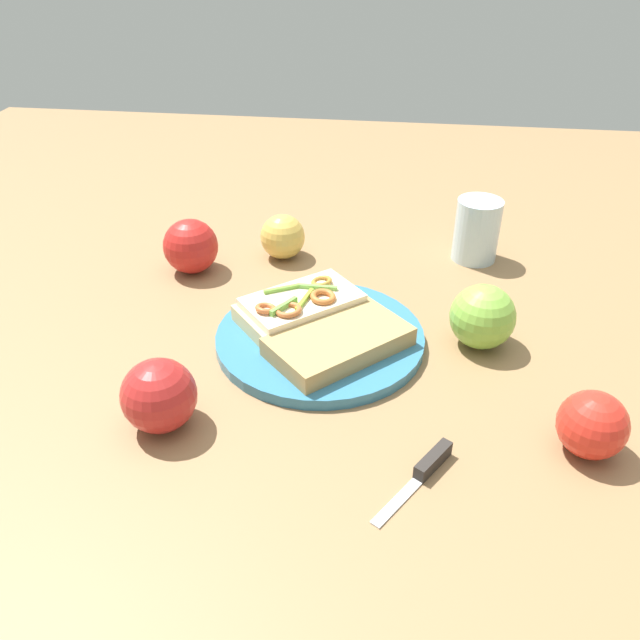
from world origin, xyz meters
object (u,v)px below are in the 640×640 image
apple_0 (592,425)px  knife (425,469)px  sandwich (302,307)px  drinking_glass (477,230)px  bread_slice_side (339,341)px  apple_1 (483,317)px  plate (320,338)px  apple_2 (159,395)px  apple_3 (191,246)px  apple_4 (283,237)px

apple_0 → knife: apple_0 is taller
sandwich → drinking_glass: (0.23, -0.24, 0.02)m
drinking_glass → bread_slice_side: bearing=148.4°
apple_0 → apple_1: (0.18, 0.10, 0.01)m
plate → apple_2: apple_2 is taller
apple_3 → apple_2: bearing=-168.2°
drinking_glass → apple_3: bearing=103.0°
apple_4 → knife: size_ratio=0.64×
sandwich → apple_0: apple_0 is taller
apple_3 → apple_4: size_ratio=1.17×
apple_4 → drinking_glass: drinking_glass is taller
apple_2 → knife: apple_2 is taller
knife → apple_0: bearing=141.7°
sandwich → drinking_glass: 0.33m
plate → sandwich: size_ratio=1.45×
apple_0 → drinking_glass: drinking_glass is taller
apple_2 → apple_4: size_ratio=1.15×
bread_slice_side → apple_3: 0.32m
apple_1 → bread_slice_side: bearing=108.2°
sandwich → apple_1: (-0.01, -0.23, 0.01)m
apple_3 → plate: bearing=-127.0°
knife → apple_4: bearing=-120.0°
sandwich → bread_slice_side: 0.08m
apple_0 → bread_slice_side: bearing=65.6°
bread_slice_side → drinking_glass: 0.35m
sandwich → knife: size_ratio=1.66×
drinking_glass → plate: bearing=141.5°
apple_1 → plate: bearing=97.1°
apple_1 → apple_2: size_ratio=1.02×
apple_0 → apple_2: (-0.02, 0.45, 0.00)m
sandwich → bread_slice_side: sandwich is taller
apple_0 → knife: 0.18m
sandwich → knife: (-0.24, -0.16, -0.02)m
apple_4 → drinking_glass: (0.04, -0.30, 0.01)m
apple_0 → apple_3: size_ratio=0.86×
drinking_glass → knife: size_ratio=0.88×
apple_1 → sandwich: bearing=88.4°
apple_1 → drinking_glass: 0.24m
apple_2 → apple_4: (0.40, -0.06, -0.01)m
apple_0 → apple_3: (0.32, 0.52, 0.01)m
bread_slice_side → knife: (-0.18, -0.11, -0.02)m
sandwich → drinking_glass: drinking_glass is taller
knife → plate: bearing=-114.6°
apple_0 → apple_3: apple_3 is taller
drinking_glass → apple_4: bearing=96.8°
bread_slice_side → apple_2: bearing=175.2°
apple_4 → drinking_glass: 0.30m
apple_3 → drinking_glass: 0.44m
bread_slice_side → plate: bearing=86.7°
apple_0 → apple_3: 0.61m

